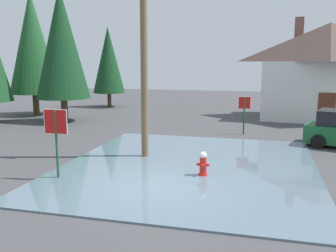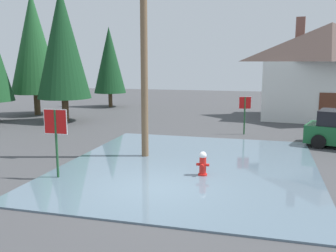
{
  "view_description": "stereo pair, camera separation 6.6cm",
  "coord_description": "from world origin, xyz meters",
  "px_view_note": "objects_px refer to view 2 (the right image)",
  "views": [
    {
      "loc": [
        3.18,
        -10.59,
        3.88
      ],
      "look_at": [
        -0.39,
        3.11,
        1.44
      ],
      "focal_mm": 40.06,
      "sensor_mm": 36.0,
      "label": 1
    },
    {
      "loc": [
        3.24,
        -10.57,
        3.88
      ],
      "look_at": [
        -0.39,
        3.11,
        1.44
      ],
      "focal_mm": 40.06,
      "sensor_mm": 36.0,
      "label": 2
    }
  ],
  "objects_px": {
    "stop_sign_near": "(56,129)",
    "stop_sign_far": "(245,108)",
    "pine_tree_mid_left": "(109,60)",
    "pine_tree_short_left": "(34,43)",
    "fire_hydrant": "(203,164)",
    "utility_pole": "(144,39)",
    "house": "(329,70)",
    "pine_tree_tall_left": "(62,43)"
  },
  "relations": [
    {
      "from": "pine_tree_short_left",
      "to": "utility_pole",
      "type": "bearing_deg",
      "value": -40.29
    },
    {
      "from": "fire_hydrant",
      "to": "utility_pole",
      "type": "xyz_separation_m",
      "value": [
        -2.73,
        2.01,
        4.31
      ]
    },
    {
      "from": "utility_pole",
      "to": "fire_hydrant",
      "type": "bearing_deg",
      "value": -36.41
    },
    {
      "from": "fire_hydrant",
      "to": "pine_tree_tall_left",
      "type": "distance_m",
      "value": 15.03
    },
    {
      "from": "stop_sign_near",
      "to": "pine_tree_tall_left",
      "type": "bearing_deg",
      "value": 118.77
    },
    {
      "from": "fire_hydrant",
      "to": "pine_tree_short_left",
      "type": "xyz_separation_m",
      "value": [
        -14.35,
        11.87,
        4.75
      ]
    },
    {
      "from": "fire_hydrant",
      "to": "pine_tree_tall_left",
      "type": "height_order",
      "value": "pine_tree_tall_left"
    },
    {
      "from": "fire_hydrant",
      "to": "pine_tree_mid_left",
      "type": "distance_m",
      "value": 21.25
    },
    {
      "from": "house",
      "to": "stop_sign_near",
      "type": "bearing_deg",
      "value": -122.89
    },
    {
      "from": "stop_sign_near",
      "to": "fire_hydrant",
      "type": "relative_size",
      "value": 2.69
    },
    {
      "from": "stop_sign_near",
      "to": "pine_tree_mid_left",
      "type": "bearing_deg",
      "value": 108.55
    },
    {
      "from": "stop_sign_far",
      "to": "pine_tree_short_left",
      "type": "height_order",
      "value": "pine_tree_short_left"
    },
    {
      "from": "utility_pole",
      "to": "pine_tree_short_left",
      "type": "bearing_deg",
      "value": 139.71
    },
    {
      "from": "fire_hydrant",
      "to": "stop_sign_far",
      "type": "distance_m",
      "value": 8.15
    },
    {
      "from": "stop_sign_near",
      "to": "utility_pole",
      "type": "xyz_separation_m",
      "value": [
        1.92,
        3.48,
        3.05
      ]
    },
    {
      "from": "pine_tree_mid_left",
      "to": "pine_tree_short_left",
      "type": "xyz_separation_m",
      "value": [
        -3.26,
        -5.9,
        1.2
      ]
    },
    {
      "from": "pine_tree_short_left",
      "to": "stop_sign_near",
      "type": "bearing_deg",
      "value": -53.94
    },
    {
      "from": "pine_tree_mid_left",
      "to": "fire_hydrant",
      "type": "bearing_deg",
      "value": -58.01
    },
    {
      "from": "fire_hydrant",
      "to": "pine_tree_tall_left",
      "type": "bearing_deg",
      "value": 138.27
    },
    {
      "from": "stop_sign_near",
      "to": "utility_pole",
      "type": "relative_size",
      "value": 0.26
    },
    {
      "from": "fire_hydrant",
      "to": "utility_pole",
      "type": "height_order",
      "value": "utility_pole"
    },
    {
      "from": "stop_sign_far",
      "to": "house",
      "type": "height_order",
      "value": "house"
    },
    {
      "from": "fire_hydrant",
      "to": "utility_pole",
      "type": "relative_size",
      "value": 0.1
    },
    {
      "from": "house",
      "to": "fire_hydrant",
      "type": "bearing_deg",
      "value": -111.7
    },
    {
      "from": "stop_sign_far",
      "to": "pine_tree_short_left",
      "type": "xyz_separation_m",
      "value": [
        -15.24,
        3.83,
        3.74
      ]
    },
    {
      "from": "pine_tree_mid_left",
      "to": "pine_tree_short_left",
      "type": "relative_size",
      "value": 0.77
    },
    {
      "from": "pine_tree_tall_left",
      "to": "pine_tree_short_left",
      "type": "bearing_deg",
      "value": 147.48
    },
    {
      "from": "fire_hydrant",
      "to": "house",
      "type": "bearing_deg",
      "value": 68.3
    },
    {
      "from": "fire_hydrant",
      "to": "pine_tree_short_left",
      "type": "distance_m",
      "value": 19.22
    },
    {
      "from": "pine_tree_mid_left",
      "to": "pine_tree_short_left",
      "type": "distance_m",
      "value": 6.85
    },
    {
      "from": "stop_sign_far",
      "to": "pine_tree_tall_left",
      "type": "relative_size",
      "value": 0.24
    },
    {
      "from": "utility_pole",
      "to": "pine_tree_short_left",
      "type": "xyz_separation_m",
      "value": [
        -11.63,
        9.85,
        0.44
      ]
    },
    {
      "from": "stop_sign_far",
      "to": "pine_tree_mid_left",
      "type": "relative_size",
      "value": 0.3
    },
    {
      "from": "stop_sign_near",
      "to": "utility_pole",
      "type": "distance_m",
      "value": 5.01
    },
    {
      "from": "house",
      "to": "stop_sign_far",
      "type": "bearing_deg",
      "value": -126.38
    },
    {
      "from": "stop_sign_near",
      "to": "stop_sign_far",
      "type": "relative_size",
      "value": 1.15
    },
    {
      "from": "pine_tree_tall_left",
      "to": "pine_tree_mid_left",
      "type": "xyz_separation_m",
      "value": [
        -0.42,
        8.24,
        -1.04
      ]
    },
    {
      "from": "pine_tree_mid_left",
      "to": "pine_tree_short_left",
      "type": "bearing_deg",
      "value": -118.9
    },
    {
      "from": "pine_tree_short_left",
      "to": "house",
      "type": "bearing_deg",
      "value": 8.37
    },
    {
      "from": "pine_tree_tall_left",
      "to": "pine_tree_mid_left",
      "type": "distance_m",
      "value": 8.32
    },
    {
      "from": "utility_pole",
      "to": "pine_tree_tall_left",
      "type": "xyz_separation_m",
      "value": [
        -7.95,
        7.51,
        0.28
      ]
    },
    {
      "from": "pine_tree_tall_left",
      "to": "pine_tree_short_left",
      "type": "xyz_separation_m",
      "value": [
        -3.68,
        2.34,
        0.16
      ]
    }
  ]
}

